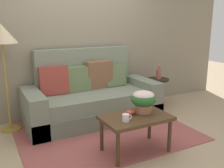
{
  "coord_description": "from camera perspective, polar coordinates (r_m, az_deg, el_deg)",
  "views": [
    {
      "loc": [
        -1.55,
        -3.02,
        1.6
      ],
      "look_at": [
        0.07,
        0.05,
        0.75
      ],
      "focal_mm": 40.98,
      "sensor_mm": 36.0,
      "label": 1
    }
  ],
  "objects": [
    {
      "name": "floor_lamp",
      "position": [
        3.91,
        -23.37,
        9.12
      ],
      "size": [
        0.43,
        0.43,
        1.57
      ],
      "color": "olive",
      "rests_on": "ground"
    },
    {
      "name": "snack_bowl",
      "position": [
        3.19,
        4.13,
        -6.23
      ],
      "size": [
        0.12,
        0.12,
        0.06
      ],
      "color": "#B2382D",
      "rests_on": "coffee_table"
    },
    {
      "name": "coffee_mug",
      "position": [
        2.99,
        3.13,
        -7.5
      ],
      "size": [
        0.13,
        0.08,
        0.09
      ],
      "color": "white",
      "rests_on": "coffee_table"
    },
    {
      "name": "wall_back",
      "position": [
        4.52,
        -7.82,
        10.56
      ],
      "size": [
        6.4,
        0.12,
        2.71
      ],
      "primitive_type": "cube",
      "color": "gray",
      "rests_on": "ground"
    },
    {
      "name": "potted_plant",
      "position": [
        3.24,
        7.01,
        -3.44
      ],
      "size": [
        0.32,
        0.32,
        0.28
      ],
      "color": "#A36B4C",
      "rests_on": "coffee_table"
    },
    {
      "name": "side_table",
      "position": [
        4.99,
        10.08,
        -0.69
      ],
      "size": [
        0.44,
        0.44,
        0.54
      ],
      "color": "black",
      "rests_on": "ground"
    },
    {
      "name": "area_rug",
      "position": [
        3.89,
        -1.76,
        -10.38
      ],
      "size": [
        2.46,
        1.97,
        0.01
      ],
      "primitive_type": "cube",
      "color": "#994C47",
      "rests_on": "ground"
    },
    {
      "name": "coffee_table",
      "position": [
        3.18,
        5.33,
        -8.18
      ],
      "size": [
        0.84,
        0.53,
        0.47
      ],
      "color": "#442D1B",
      "rests_on": "ground"
    },
    {
      "name": "ground_plane",
      "position": [
        3.75,
        -0.53,
        -11.44
      ],
      "size": [
        14.0,
        14.0,
        0.0
      ],
      "primitive_type": "plane",
      "color": "tan"
    },
    {
      "name": "couch",
      "position": [
        4.26,
        -4.7,
        -3.24
      ],
      "size": [
        2.16,
        0.94,
        1.16
      ],
      "color": "#626B59",
      "rests_on": "ground"
    },
    {
      "name": "table_vase",
      "position": [
        4.92,
        10.38,
        2.27
      ],
      "size": [
        0.11,
        0.11,
        0.24
      ],
      "color": "#934C42",
      "rests_on": "side_table"
    }
  ]
}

